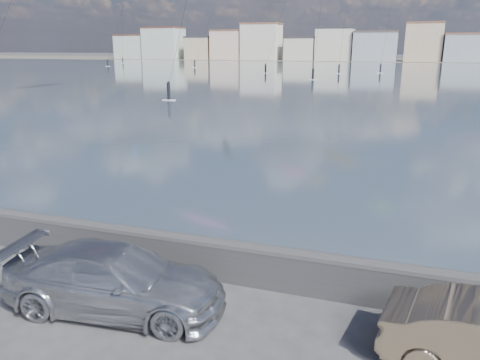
{
  "coord_description": "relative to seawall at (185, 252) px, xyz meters",
  "views": [
    {
      "loc": [
        4.74,
        -7.01,
        5.53
      ],
      "look_at": [
        1.0,
        4.0,
        2.2
      ],
      "focal_mm": 35.0,
      "sensor_mm": 36.0,
      "label": 1
    }
  ],
  "objects": [
    {
      "name": "far_buildings",
      "position": [
        1.31,
        183.3,
        5.44
      ],
      "size": [
        240.79,
        13.26,
        14.6
      ],
      "color": "#B7C6BC",
      "rests_on": "ground"
    },
    {
      "name": "ground",
      "position": [
        0.0,
        -2.7,
        -0.58
      ],
      "size": [
        700.0,
        700.0,
        0.0
      ],
      "primitive_type": "plane",
      "color": "#333335",
      "rests_on": "ground"
    },
    {
      "name": "seawall",
      "position": [
        0.0,
        0.0,
        0.0
      ],
      "size": [
        400.0,
        0.36,
        1.08
      ],
      "color": "#28282B",
      "rests_on": "ground"
    },
    {
      "name": "car_silver",
      "position": [
        -0.73,
        -1.98,
        0.12
      ],
      "size": [
        5.0,
        2.46,
        1.4
      ],
      "primitive_type": "imported",
      "rotation": [
        0.0,
        0.0,
        1.68
      ],
      "color": "#B3B5BB",
      "rests_on": "ground"
    },
    {
      "name": "far_shore_strip",
      "position": [
        0.0,
        197.3,
        -0.57
      ],
      "size": [
        500.0,
        60.0,
        0.0
      ],
      "primitive_type": "cube",
      "color": "#4C473D",
      "rests_on": "ground"
    },
    {
      "name": "bay_water",
      "position": [
        0.0,
        88.8,
        -0.58
      ],
      "size": [
        500.0,
        177.0,
        0.0
      ],
      "primitive_type": "cube",
      "color": "#354853",
      "rests_on": "ground"
    }
  ]
}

